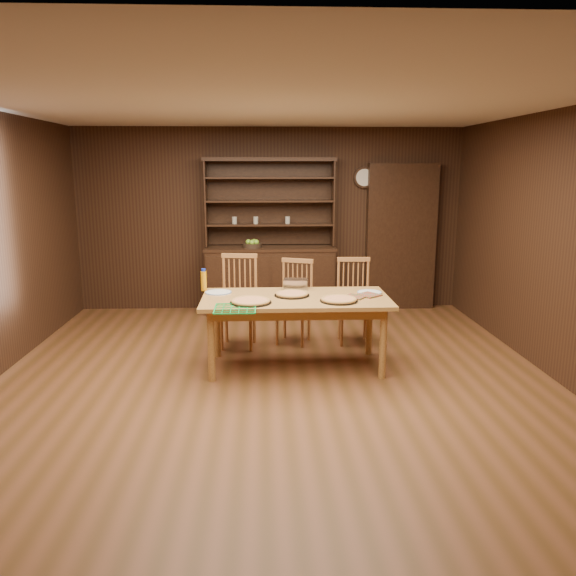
{
  "coord_description": "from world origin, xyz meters",
  "views": [
    {
      "loc": [
        -0.1,
        -5.13,
        2.05
      ],
      "look_at": [
        0.15,
        0.4,
        0.85
      ],
      "focal_mm": 35.0,
      "sensor_mm": 36.0,
      "label": 1
    }
  ],
  "objects_px": {
    "dining_table": "(296,305)",
    "chair_center": "(295,299)",
    "china_hutch": "(270,271)",
    "chair_right": "(354,298)",
    "juice_bottle": "(204,280)",
    "chair_left": "(239,298)"
  },
  "relations": [
    {
      "from": "dining_table",
      "to": "chair_center",
      "type": "relative_size",
      "value": 1.93
    },
    {
      "from": "china_hutch",
      "to": "dining_table",
      "type": "distance_m",
      "value": 2.33
    },
    {
      "from": "chair_center",
      "to": "chair_right",
      "type": "bearing_deg",
      "value": 18.63
    },
    {
      "from": "chair_center",
      "to": "juice_bottle",
      "type": "height_order",
      "value": "same"
    },
    {
      "from": "china_hutch",
      "to": "chair_center",
      "type": "bearing_deg",
      "value": -79.18
    },
    {
      "from": "dining_table",
      "to": "chair_right",
      "type": "distance_m",
      "value": 1.15
    },
    {
      "from": "dining_table",
      "to": "chair_left",
      "type": "relative_size",
      "value": 1.78
    },
    {
      "from": "juice_bottle",
      "to": "dining_table",
      "type": "bearing_deg",
      "value": -20.18
    },
    {
      "from": "china_hutch",
      "to": "chair_center",
      "type": "distance_m",
      "value": 1.46
    },
    {
      "from": "chair_left",
      "to": "chair_right",
      "type": "xyz_separation_m",
      "value": [
        1.35,
        0.08,
        -0.04
      ]
    },
    {
      "from": "china_hutch",
      "to": "juice_bottle",
      "type": "xyz_separation_m",
      "value": [
        -0.74,
        -1.97,
        0.27
      ]
    },
    {
      "from": "china_hutch",
      "to": "chair_right",
      "type": "distance_m",
      "value": 1.75
    },
    {
      "from": "dining_table",
      "to": "chair_center",
      "type": "xyz_separation_m",
      "value": [
        0.05,
        0.89,
        -0.15
      ]
    },
    {
      "from": "chair_left",
      "to": "chair_center",
      "type": "bearing_deg",
      "value": 15.75
    },
    {
      "from": "dining_table",
      "to": "juice_bottle",
      "type": "height_order",
      "value": "juice_bottle"
    },
    {
      "from": "dining_table",
      "to": "china_hutch",
      "type": "bearing_deg",
      "value": 95.57
    },
    {
      "from": "chair_left",
      "to": "chair_right",
      "type": "bearing_deg",
      "value": 10.11
    },
    {
      "from": "chair_center",
      "to": "chair_right",
      "type": "distance_m",
      "value": 0.69
    },
    {
      "from": "chair_left",
      "to": "china_hutch",
      "type": "bearing_deg",
      "value": 82.54
    },
    {
      "from": "china_hutch",
      "to": "chair_center",
      "type": "xyz_separation_m",
      "value": [
        0.27,
        -1.43,
        -0.07
      ]
    },
    {
      "from": "chair_left",
      "to": "juice_bottle",
      "type": "distance_m",
      "value": 0.63
    },
    {
      "from": "dining_table",
      "to": "chair_right",
      "type": "height_order",
      "value": "chair_right"
    }
  ]
}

